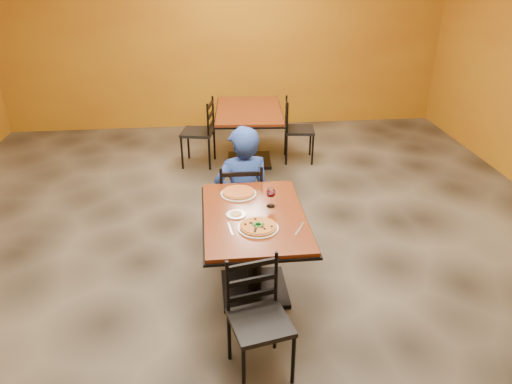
{
  "coord_description": "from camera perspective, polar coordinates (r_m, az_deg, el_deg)",
  "views": [
    {
      "loc": [
        -0.35,
        -3.87,
        2.63
      ],
      "look_at": [
        0.03,
        -0.3,
        0.85
      ],
      "focal_mm": 34.15,
      "sensor_mm": 36.0,
      "label": 1
    }
  ],
  "objects": [
    {
      "name": "chair_second_left",
      "position": [
        6.6,
        -6.85,
        6.93
      ],
      "size": [
        0.49,
        0.49,
        0.91
      ],
      "primitive_type": null,
      "rotation": [
        0.0,
        0.0,
        -1.78
      ],
      "color": "black",
      "rests_on": "floor"
    },
    {
      "name": "floor",
      "position": [
        4.69,
        -0.82,
        -7.73
      ],
      "size": [
        7.0,
        8.0,
        0.01
      ],
      "primitive_type": "cube",
      "color": "black",
      "rests_on": "ground"
    },
    {
      "name": "pizza_main",
      "position": [
        3.67,
        0.26,
        -4.04
      ],
      "size": [
        0.28,
        0.28,
        0.02
      ],
      "primitive_type": "cylinder",
      "color": "maroon",
      "rests_on": "plate_main"
    },
    {
      "name": "pizza_far",
      "position": [
        4.18,
        -2.06,
        -0.01
      ],
      "size": [
        0.28,
        0.28,
        0.02
      ],
      "primitive_type": "cylinder",
      "color": "orange",
      "rests_on": "plate_far"
    },
    {
      "name": "fork",
      "position": [
        3.68,
        -3.03,
        -4.33
      ],
      "size": [
        0.04,
        0.19,
        0.0
      ],
      "primitive_type": "cube",
      "rotation": [
        0.0,
        0.0,
        0.12
      ],
      "color": "silver",
      "rests_on": "table_main"
    },
    {
      "name": "chair_second_right",
      "position": [
        6.73,
        5.09,
        7.23
      ],
      "size": [
        0.44,
        0.44,
        0.87
      ],
      "primitive_type": null,
      "rotation": [
        0.0,
        0.0,
        1.45
      ],
      "color": "black",
      "rests_on": "floor"
    },
    {
      "name": "wall_back",
      "position": [
        7.96,
        -3.76,
        18.16
      ],
      "size": [
        7.0,
        0.01,
        3.0
      ],
      "primitive_type": "cube",
      "color": "#A87312",
      "rests_on": "ground"
    },
    {
      "name": "dip",
      "position": [
        3.86,
        -2.34,
        -2.54
      ],
      "size": [
        0.09,
        0.09,
        0.01
      ],
      "primitive_type": "cylinder",
      "color": "tan",
      "rests_on": "side_plate"
    },
    {
      "name": "chair_main_near",
      "position": [
        3.33,
        0.51,
        -15.15
      ],
      "size": [
        0.45,
        0.45,
        0.84
      ],
      "primitive_type": null,
      "rotation": [
        0.0,
        0.0,
        0.22
      ],
      "color": "black",
      "rests_on": "floor"
    },
    {
      "name": "plate_main",
      "position": [
        3.68,
        0.26,
        -4.25
      ],
      "size": [
        0.31,
        0.31,
        0.01
      ],
      "primitive_type": "cylinder",
      "color": "white",
      "rests_on": "table_main"
    },
    {
      "name": "chair_main_far",
      "position": [
        4.71,
        -1.82,
        -1.22
      ],
      "size": [
        0.41,
        0.41,
        0.9
      ],
      "primitive_type": null,
      "rotation": [
        0.0,
        0.0,
        3.12
      ],
      "color": "black",
      "rests_on": "floor"
    },
    {
      "name": "diner",
      "position": [
        4.83,
        -1.57,
        1.23
      ],
      "size": [
        0.64,
        0.48,
        1.16
      ],
      "primitive_type": "imported",
      "rotation": [
        0.0,
        0.0,
        3.31
      ],
      "color": "navy",
      "rests_on": "floor"
    },
    {
      "name": "table_second",
      "position": [
        6.59,
        -0.83,
        8.07
      ],
      "size": [
        0.98,
        1.37,
        0.75
      ],
      "rotation": [
        0.0,
        0.0,
        -0.07
      ],
      "color": "maroon",
      "rests_on": "floor"
    },
    {
      "name": "knife",
      "position": [
        3.7,
        5.16,
        -4.24
      ],
      "size": [
        0.11,
        0.19,
        0.0
      ],
      "primitive_type": "cube",
      "rotation": [
        0.0,
        0.0,
        -0.49
      ],
      "color": "silver",
      "rests_on": "table_main"
    },
    {
      "name": "side_plate",
      "position": [
        3.86,
        -2.34,
        -2.66
      ],
      "size": [
        0.16,
        0.16,
        0.01
      ],
      "primitive_type": "cylinder",
      "color": "white",
      "rests_on": "table_main"
    },
    {
      "name": "plate_far",
      "position": [
        4.19,
        -2.05,
        -0.21
      ],
      "size": [
        0.31,
        0.31,
        0.01
      ],
      "primitive_type": "cylinder",
      "color": "white",
      "rests_on": "table_main"
    },
    {
      "name": "table_main",
      "position": [
        3.97,
        -0.19,
        -5.1
      ],
      "size": [
        0.83,
        1.23,
        0.75
      ],
      "color": "maroon",
      "rests_on": "floor"
    },
    {
      "name": "wine_glass",
      "position": [
        3.95,
        1.75,
        -0.53
      ],
      "size": [
        0.08,
        0.08,
        0.18
      ],
      "primitive_type": null,
      "color": "white",
      "rests_on": "table_main"
    }
  ]
}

